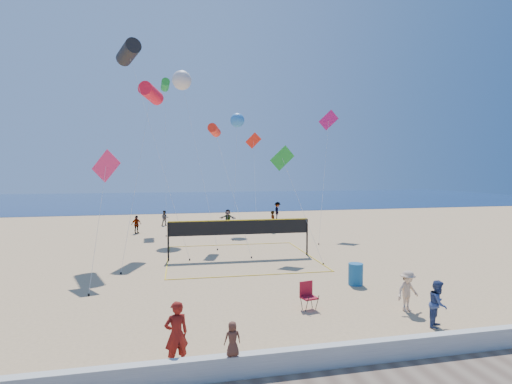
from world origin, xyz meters
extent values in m
plane|color=tan|center=(0.00, 0.00, 0.00)|extent=(120.00, 120.00, 0.00)
cube|color=navy|center=(0.00, 62.00, 0.01)|extent=(140.00, 50.00, 0.03)
cube|color=silver|center=(0.00, -3.00, 0.30)|extent=(32.00, 0.30, 0.60)
imported|color=maroon|center=(-2.84, -2.13, 0.89)|extent=(0.75, 0.61, 1.79)
imported|color=#583023|center=(-1.48, -3.06, 1.04)|extent=(0.45, 0.32, 0.87)
imported|color=navy|center=(5.80, -1.20, 0.78)|extent=(0.96, 0.95, 1.57)
imported|color=tan|center=(5.67, 0.34, 0.76)|extent=(1.09, 0.79, 1.52)
imported|color=gray|center=(-5.57, 21.88, 0.76)|extent=(0.95, 0.79, 1.52)
imported|color=gray|center=(2.38, 23.38, 0.86)|extent=(1.65, 1.11, 1.71)
imported|color=gray|center=(5.81, 20.14, 0.92)|extent=(0.51, 0.71, 1.84)
imported|color=gray|center=(-3.27, 26.36, 0.72)|extent=(0.71, 0.55, 1.44)
imported|color=gray|center=(8.47, 28.18, 0.97)|extent=(1.07, 1.41, 1.93)
cube|color=maroon|center=(2.15, 1.30, 0.45)|extent=(0.65, 0.61, 0.06)
cube|color=maroon|center=(2.11, 1.52, 0.75)|extent=(0.55, 0.16, 0.55)
cylinder|color=black|center=(1.98, 1.06, 0.25)|extent=(0.08, 0.28, 0.72)
cylinder|color=black|center=(1.89, 1.45, 0.25)|extent=(0.08, 0.28, 0.72)
cylinder|color=black|center=(2.41, 1.15, 0.25)|extent=(0.08, 0.28, 0.72)
cylinder|color=black|center=(2.33, 1.55, 0.25)|extent=(0.08, 0.28, 0.72)
cylinder|color=#15568D|center=(5.38, 3.94, 0.50)|extent=(0.82, 0.82, 0.99)
cylinder|color=black|center=(-3.00, 10.88, 1.13)|extent=(0.10, 0.10, 2.25)
cylinder|color=black|center=(5.44, 10.63, 1.13)|extent=(0.10, 0.10, 2.25)
cube|color=black|center=(1.22, 10.76, 1.83)|extent=(8.44, 0.27, 0.84)
cube|color=yellow|center=(1.22, 10.76, 2.28)|extent=(8.44, 0.28, 0.06)
cube|color=yellow|center=(1.10, 6.54, 0.01)|extent=(8.64, 0.31, 0.02)
cube|color=yellow|center=(1.35, 14.98, 0.01)|extent=(8.64, 0.31, 0.02)
cylinder|color=red|center=(-4.02, 16.06, 10.59)|extent=(1.71, 2.53, 1.28)
cylinder|color=silver|center=(-4.69, 12.17, 5.32)|extent=(1.35, 7.80, 10.54)
cylinder|color=black|center=(-5.36, 8.27, 0.05)|extent=(0.08, 0.08, 0.10)
cylinder|color=black|center=(-5.44, 15.60, 13.16)|extent=(1.88, 2.72, 1.37)
cylinder|color=silver|center=(-3.61, 13.14, 6.60)|extent=(3.68, 4.94, 13.12)
cylinder|color=black|center=(-1.78, 10.68, 0.05)|extent=(0.08, 0.08, 0.10)
cylinder|color=#FF2814|center=(0.36, 16.31, 8.18)|extent=(1.15, 1.75, 0.89)
cylinder|color=silver|center=(1.12, 13.40, 4.12)|extent=(1.53, 5.83, 8.14)
cylinder|color=black|center=(1.88, 10.49, 0.05)|extent=(0.08, 0.08, 0.10)
cube|color=#F02961|center=(-6.05, 8.84, 5.48)|extent=(1.53, 0.84, 1.71)
cylinder|color=silver|center=(-6.17, 6.85, 2.77)|extent=(0.25, 3.99, 5.44)
cylinder|color=black|center=(-6.28, 4.87, 0.05)|extent=(0.08, 0.08, 0.10)
cube|color=green|center=(4.00, 11.22, 6.03)|extent=(1.63, 0.23, 1.61)
cylinder|color=silver|center=(4.72, 9.59, 3.04)|extent=(1.46, 3.28, 5.99)
cylinder|color=black|center=(5.44, 7.96, 0.05)|extent=(0.08, 0.08, 0.10)
cube|color=#B91568|center=(10.50, 19.38, 9.57)|extent=(1.78, 0.29, 1.76)
cylinder|color=silver|center=(8.97, 16.54, 4.81)|extent=(3.08, 5.70, 9.53)
cylinder|color=black|center=(7.44, 13.69, 0.05)|extent=(0.08, 0.08, 0.10)
sphere|color=silver|center=(-1.70, 22.13, 12.93)|extent=(1.78, 1.78, 1.64)
cylinder|color=silver|center=(-0.75, 17.75, 6.49)|extent=(1.90, 8.78, 12.89)
cylinder|color=black|center=(0.19, 13.36, 0.05)|extent=(0.08, 0.08, 0.10)
sphere|color=#2E77CA|center=(3.30, 23.39, 9.86)|extent=(1.66, 1.66, 1.29)
cylinder|color=silver|center=(2.53, 20.04, 4.95)|extent=(1.55, 6.71, 9.81)
cylinder|color=black|center=(1.77, 16.69, 0.05)|extent=(0.08, 0.08, 0.10)
cylinder|color=green|center=(-3.08, 26.48, 13.39)|extent=(0.88, 1.88, 1.01)
cylinder|color=silver|center=(-3.11, 23.10, 6.72)|extent=(0.07, 6.76, 13.35)
cylinder|color=black|center=(-3.13, 19.73, 0.05)|extent=(0.08, 0.08, 0.10)
cube|color=#FF2814|center=(5.87, 28.35, 8.43)|extent=(1.62, 0.62, 1.70)
cylinder|color=silver|center=(5.23, 24.71, 4.24)|extent=(1.31, 7.30, 8.38)
cylinder|color=black|center=(4.58, 21.06, 0.05)|extent=(0.08, 0.08, 0.10)
camera|label=1|loc=(-3.03, -12.69, 5.22)|focal=28.00mm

